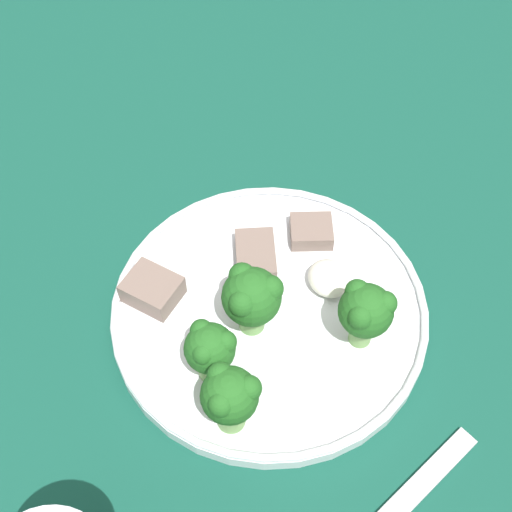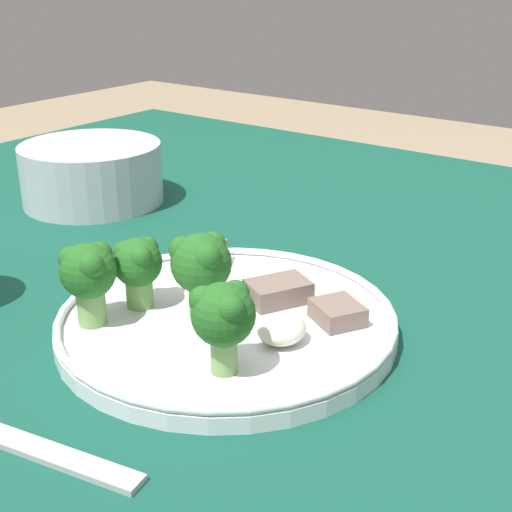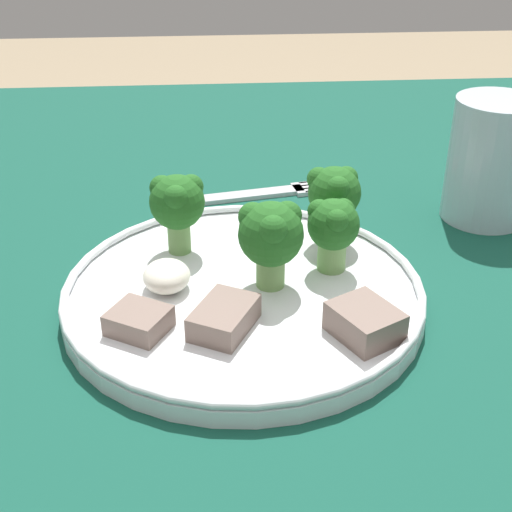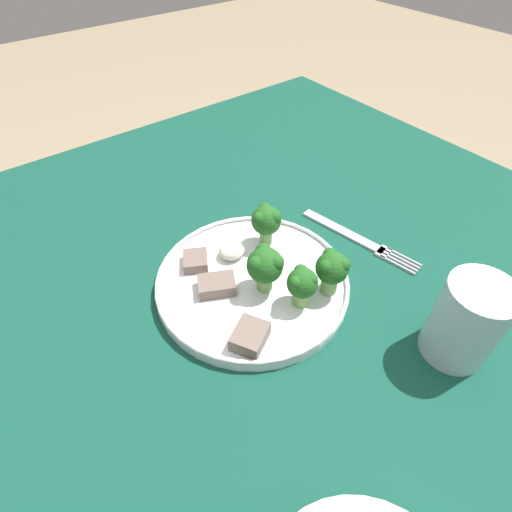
# 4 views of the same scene
# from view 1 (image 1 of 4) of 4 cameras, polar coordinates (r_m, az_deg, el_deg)

# --- Properties ---
(table) EXTENTS (1.12, 1.13, 0.71)m
(table) POSITION_cam_1_polar(r_m,az_deg,el_deg) (0.64, -5.54, -10.58)
(table) COLOR #114738
(table) RESTS_ON ground_plane
(dinner_plate) EXTENTS (0.25, 0.25, 0.02)m
(dinner_plate) POSITION_cam_1_polar(r_m,az_deg,el_deg) (0.57, 1.08, -4.45)
(dinner_plate) COLOR white
(dinner_plate) RESTS_ON table
(broccoli_floret_near_rim_left) EXTENTS (0.04, 0.04, 0.06)m
(broccoli_floret_near_rim_left) POSITION_cam_1_polar(r_m,az_deg,el_deg) (0.52, 8.78, -4.37)
(broccoli_floret_near_rim_left) COLOR #709E56
(broccoli_floret_near_rim_left) RESTS_ON dinner_plate
(broccoli_floret_center_left) EXTENTS (0.05, 0.04, 0.06)m
(broccoli_floret_center_left) POSITION_cam_1_polar(r_m,az_deg,el_deg) (0.52, -0.36, -3.29)
(broccoli_floret_center_left) COLOR #709E56
(broccoli_floret_center_left) RESTS_ON dinner_plate
(broccoli_floret_back_left) EXTENTS (0.04, 0.04, 0.05)m
(broccoli_floret_back_left) POSITION_cam_1_polar(r_m,az_deg,el_deg) (0.51, -3.71, -7.47)
(broccoli_floret_back_left) COLOR #709E56
(broccoli_floret_back_left) RESTS_ON dinner_plate
(broccoli_floret_front_left) EXTENTS (0.04, 0.04, 0.06)m
(broccoli_floret_front_left) POSITION_cam_1_polar(r_m,az_deg,el_deg) (0.49, -2.02, -11.12)
(broccoli_floret_front_left) COLOR #709E56
(broccoli_floret_front_left) RESTS_ON dinner_plate
(meat_slice_front_slice) EXTENTS (0.05, 0.05, 0.02)m
(meat_slice_front_slice) POSITION_cam_1_polar(r_m,az_deg,el_deg) (0.57, -8.19, -2.61)
(meat_slice_front_slice) COLOR #756056
(meat_slice_front_slice) RESTS_ON dinner_plate
(meat_slice_middle_slice) EXTENTS (0.04, 0.05, 0.01)m
(meat_slice_middle_slice) POSITION_cam_1_polar(r_m,az_deg,el_deg) (0.60, 4.45, 1.98)
(meat_slice_middle_slice) COLOR #756056
(meat_slice_middle_slice) RESTS_ON dinner_plate
(meat_slice_rear_slice) EXTENTS (0.06, 0.05, 0.02)m
(meat_slice_rear_slice) POSITION_cam_1_polar(r_m,az_deg,el_deg) (0.58, -0.03, 0.00)
(meat_slice_rear_slice) COLOR #756056
(meat_slice_rear_slice) RESTS_ON dinner_plate
(sauce_dollop) EXTENTS (0.04, 0.03, 0.02)m
(sauce_dollop) POSITION_cam_1_polar(r_m,az_deg,el_deg) (0.57, 5.87, -1.79)
(sauce_dollop) COLOR silver
(sauce_dollop) RESTS_ON dinner_plate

